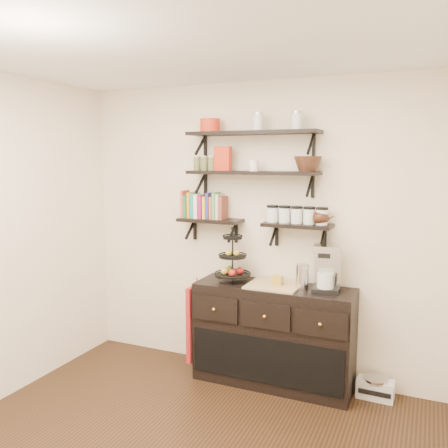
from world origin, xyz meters
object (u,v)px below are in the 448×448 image
coffee_maker (327,269)px  radio (375,388)px  fruit_stand (233,264)px  sideboard (273,335)px

coffee_maker → radio: 1.09m
fruit_stand → coffee_maker: bearing=1.6°
sideboard → radio: 0.96m
coffee_maker → radio: size_ratio=1.30×
sideboard → fruit_stand: size_ratio=2.93×
fruit_stand → radio: fruit_stand is taller
fruit_stand → sideboard: bearing=-0.5°
coffee_maker → sideboard: bearing=175.8°
coffee_maker → radio: bearing=-0.5°
sideboard → radio: sideboard is taller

